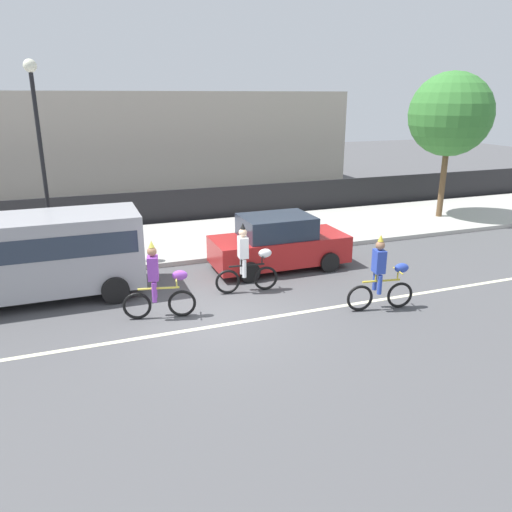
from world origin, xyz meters
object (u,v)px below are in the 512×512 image
Objects in this scene: parked_van_grey at (43,251)px; parked_car_red at (278,243)px; parade_cyclist_purple at (159,285)px; street_lamp_post at (39,135)px; parade_cyclist_cobalt at (382,277)px; parade_cyclist_zebra at (247,262)px.

parked_car_red is at bearing 0.67° from parked_van_grey.
parked_car_red is (4.03, 2.37, -0.06)m from parade_cyclist_purple.
parade_cyclist_purple is at bearing -42.10° from parked_van_grey.
street_lamp_post is at bearing 116.34° from parade_cyclist_purple.
parade_cyclist_cobalt is 0.33× the size of street_lamp_post.
parked_van_grey is at bearing -93.41° from street_lamp_post.
parade_cyclist_purple is 2.63m from parade_cyclist_zebra.
parade_cyclist_purple is 5.36m from parade_cyclist_cobalt.
parade_cyclist_zebra is 7.03m from street_lamp_post.
parade_cyclist_cobalt is at bearing -73.07° from parked_car_red.
street_lamp_post is (-4.87, 3.98, 3.15)m from parade_cyclist_zebra.
parade_cyclist_zebra reaches higher than parked_car_red.
street_lamp_post reaches higher than parade_cyclist_zebra.
parade_cyclist_purple is 4.67m from parked_car_red.
parked_van_grey is 0.85× the size of street_lamp_post.
parade_cyclist_zebra is at bearing -39.21° from street_lamp_post.
parked_car_red is (1.54, 1.52, -0.06)m from parade_cyclist_zebra.
parked_van_grey is at bearing 163.92° from parade_cyclist_zebra.
parade_cyclist_purple is 6.23m from street_lamp_post.
parade_cyclist_zebra is (2.49, 0.84, 0.00)m from parade_cyclist_purple.
parked_van_grey is (-7.71, 3.69, 0.44)m from parade_cyclist_cobalt.
parked_van_grey reaches higher than parade_cyclist_zebra.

